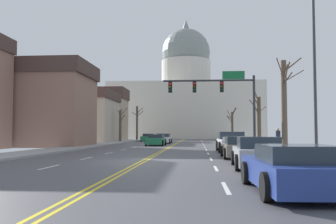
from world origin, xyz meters
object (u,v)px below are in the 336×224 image
Objects in this scene: sedan_near_03 at (294,170)px; pedestrian_00 at (278,138)px; signal_gantry at (220,92)px; sedan_oncoming_01 at (164,139)px; bicycle_parked at (316,154)px; pickup_truck_near_00 at (232,143)px; sedan_near_02 at (257,154)px; street_lamp_right at (309,60)px; sedan_oncoming_00 at (156,140)px; sedan_oncoming_02 at (148,138)px; sedan_near_01 at (240,148)px.

pedestrian_00 is at bearing 78.85° from sedan_near_03.
pedestrian_00 is at bearing -45.22° from signal_gantry.
sedan_oncoming_01 is 2.58× the size of bicycle_parked.
pickup_truck_near_00 is 1.29× the size of sedan_near_02.
pedestrian_00 is (10.46, -21.29, 0.46)m from sedan_oncoming_01.
street_lamp_right is at bearing -94.14° from pedestrian_00.
sedan_oncoming_01 is at bearing 89.45° from sedan_oncoming_00.
sedan_near_02 is at bearing -153.23° from bicycle_parked.
sedan_near_02 is (-0.17, -12.85, -0.09)m from pickup_truck_near_00.
signal_gantry is 1.79× the size of sedan_oncoming_00.
sedan_oncoming_01 reaches higher than sedan_near_02.
pedestrian_00 is at bearing -51.21° from sedan_oncoming_00.
bicycle_parked is (9.90, -23.76, -0.09)m from sedan_oncoming_00.
street_lamp_right is 1.83× the size of sedan_near_02.
sedan_near_02 is 0.96× the size of sedan_oncoming_01.
sedan_near_02 is at bearing 88.88° from sedan_near_03.
sedan_oncoming_01 is at bearing 107.18° from street_lamp_right.
signal_gantry reaches higher than sedan_near_03.
sedan_near_03 is 1.00× the size of sedan_oncoming_02.
pedestrian_00 reaches higher than sedan_oncoming_01.
sedan_oncoming_01 is at bearing 104.28° from sedan_near_01.
signal_gantry is at bearing 102.71° from bicycle_parked.
sedan_near_01 is at bearing 89.51° from sedan_near_03.
street_lamp_right is 4.79× the size of pedestrian_00.
pedestrian_00 is at bearing 85.86° from street_lamp_right.
sedan_near_02 is at bearing -106.03° from pedestrian_00.
sedan_near_01 is 1.03× the size of sedan_oncoming_02.
bicycle_parked is (2.94, 7.55, -0.07)m from sedan_near_03.
pickup_truck_near_00 reaches higher than sedan_oncoming_01.
street_lamp_right is at bearing -77.23° from signal_gantry.
pickup_truck_near_00 is 3.18× the size of bicycle_parked.
signal_gantry reaches higher than sedan_oncoming_00.
street_lamp_right is 1.83× the size of sedan_oncoming_02.
sedan_oncoming_02 is at bearing 107.93° from sedan_oncoming_01.
pedestrian_00 is (3.29, -0.78, 0.38)m from pickup_truck_near_00.
sedan_near_01 is 2.54× the size of bicycle_parked.
signal_gantry is at bearing 101.51° from pickup_truck_near_00.
pickup_truck_near_00 is at bearing 103.14° from street_lamp_right.
sedan_oncoming_00 is at bearing 112.84° from street_lamp_right.
sedan_near_01 reaches higher than sedan_oncoming_00.
street_lamp_right is 4.39m from bicycle_parked.
pedestrian_00 is at bearing 86.53° from bicycle_parked.
pedestrian_00 reaches higher than sedan_near_02.
sedan_oncoming_02 is (-10.51, 38.35, 0.01)m from sedan_near_01.
street_lamp_right is 11.99m from pickup_truck_near_00.
sedan_near_01 reaches higher than bicycle_parked.
pickup_truck_near_00 is at bearing -71.19° from sedan_oncoming_02.
sedan_oncoming_00 is 1.01× the size of sedan_oncoming_02.
sedan_near_01 is 1.03× the size of sedan_near_02.
sedan_oncoming_02 reaches higher than sedan_near_01.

